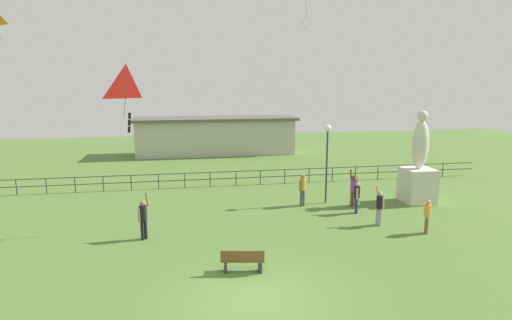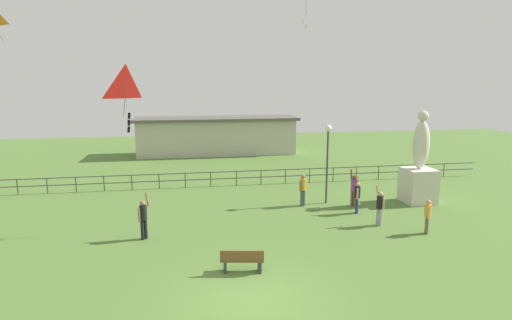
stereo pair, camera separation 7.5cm
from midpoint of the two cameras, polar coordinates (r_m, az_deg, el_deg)
name	(u,v)px [view 1 (the left image)]	position (r m, az deg, el deg)	size (l,w,h in m)	color
ground_plane	(254,299)	(13.31, -0.51, -18.50)	(80.00, 80.00, 0.00)	#517533
statue_monument	(418,173)	(24.16, 21.32, -1.62)	(1.57, 1.57, 5.00)	beige
lamppost	(327,146)	(22.33, 9.67, 1.86)	(0.36, 0.36, 4.27)	#38383D
park_bench	(243,260)	(14.68, -2.00, -13.56)	(1.55, 0.67, 0.85)	brown
person_0	(379,205)	(19.82, 16.50, -6.00)	(0.32, 0.52, 1.88)	#99999E
person_1	(353,188)	(22.44, 13.13, -3.78)	(0.33, 0.50, 1.97)	brown
person_2	(427,214)	(19.49, 22.37, -6.89)	(0.28, 0.43, 1.52)	brown
person_3	(143,217)	(17.98, -15.34, -7.52)	(0.49, 0.41, 1.97)	black
person_4	(357,195)	(21.33, 13.61, -4.69)	(0.37, 0.47, 1.87)	navy
person_5	(303,188)	(22.02, 6.32, -3.83)	(0.45, 0.33, 1.72)	#3F4C47
kite_2	(127,84)	(13.71, -17.45, 9.93)	(1.02, 0.83, 2.14)	red
waterfront_railing	(211,177)	(26.17, -6.35, -2.30)	(36.04, 0.06, 0.95)	#4C4742
pavilion_building	(216,135)	(37.87, -5.62, 3.38)	(14.53, 4.13, 3.33)	#B7B2A3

